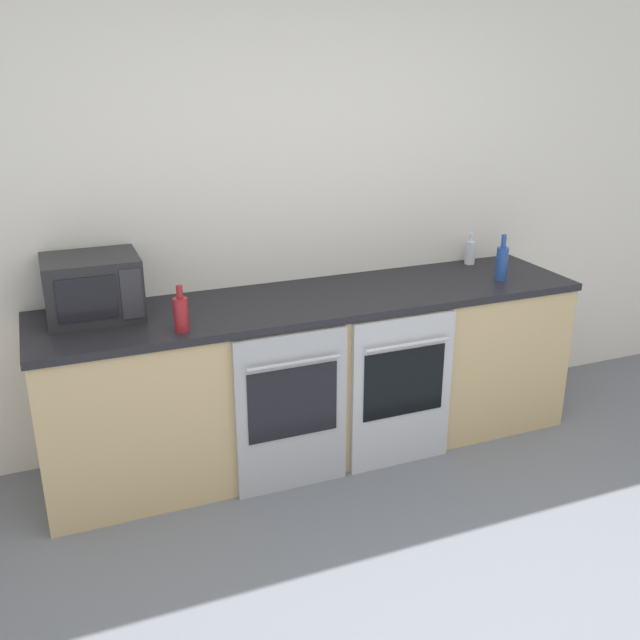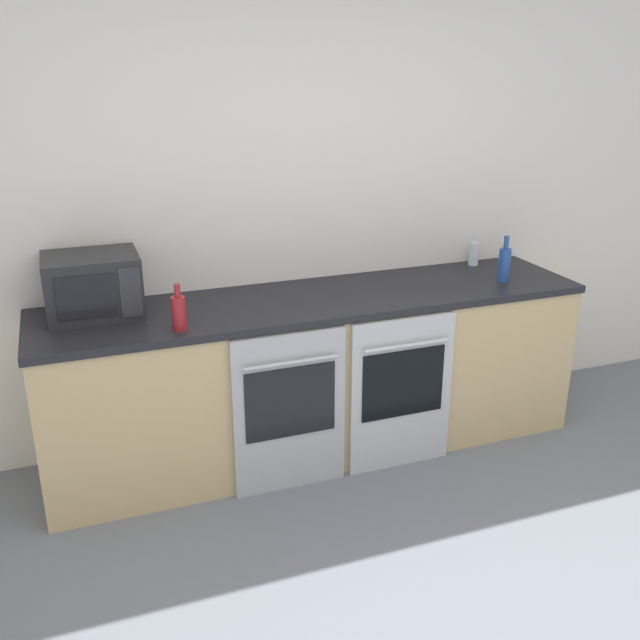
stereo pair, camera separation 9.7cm
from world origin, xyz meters
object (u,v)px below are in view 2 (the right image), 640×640
bottle_blue (504,264)px  bottle_clear (474,253)px  oven_right (401,393)px  microwave (93,285)px  oven_left (290,412)px  bottle_red (179,312)px

bottle_blue → bottle_clear: bottle_blue is taller
oven_right → microwave: size_ratio=1.90×
oven_left → bottle_clear: size_ratio=4.39×
oven_right → bottle_red: (-1.10, 0.12, 0.54)m
oven_left → bottle_red: size_ratio=3.82×
bottle_red → bottle_clear: size_ratio=1.15×
bottle_clear → bottle_red: bearing=-165.8°
bottle_red → bottle_blue: size_ratio=0.85×
oven_left → microwave: (-0.84, 0.46, 0.61)m
bottle_red → bottle_clear: bearing=14.2°
bottle_blue → microwave: bearing=174.1°
oven_left → bottle_blue: bearing=10.1°
oven_left → bottle_blue: size_ratio=3.23×
oven_right → bottle_red: bearing=174.0°
oven_right → bottle_red: bottle_red is taller
oven_left → microwave: size_ratio=1.90×
microwave → bottle_clear: (2.20, 0.12, -0.08)m
oven_left → oven_right: same height
oven_right → bottle_blue: (0.73, 0.24, 0.56)m
oven_left → bottle_clear: bottle_clear is taller
bottle_blue → bottle_clear: size_ratio=1.36×
oven_right → bottle_clear: (0.75, 0.59, 0.53)m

